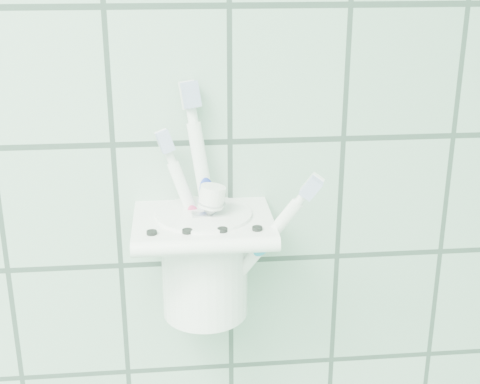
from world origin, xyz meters
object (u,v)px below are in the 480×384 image
at_px(cup, 205,260).
at_px(toothbrush_pink, 226,215).
at_px(toothpaste_tube, 195,240).
at_px(holder_bracket, 203,226).
at_px(toothbrush_orange, 212,221).
at_px(toothbrush_blue, 223,199).

height_order(cup, toothbrush_pink, toothbrush_pink).
xyz_separation_m(cup, toothpaste_tube, (-0.01, -0.01, 0.02)).
bearing_deg(toothbrush_pink, holder_bracket, -176.88).
distance_m(toothbrush_pink, toothpaste_tube, 0.04).
distance_m(cup, toothpaste_tube, 0.03).
xyz_separation_m(toothbrush_pink, toothbrush_orange, (-0.01, -0.01, -0.00)).
relative_size(cup, toothbrush_pink, 0.58).
bearing_deg(toothpaste_tube, toothbrush_blue, 8.85).
bearing_deg(cup, toothpaste_tube, -140.23).
distance_m(toothbrush_orange, toothpaste_tube, 0.02).
bearing_deg(cup, toothbrush_orange, -25.18).
bearing_deg(toothbrush_orange, cup, 168.35).
distance_m(toothbrush_blue, toothpaste_tube, 0.05).
distance_m(holder_bracket, toothbrush_blue, 0.03).
relative_size(cup, toothpaste_tube, 0.81).
height_order(cup, toothbrush_orange, toothbrush_orange).
bearing_deg(toothbrush_blue, toothbrush_pink, 32.09).
height_order(toothbrush_pink, toothpaste_tube, toothbrush_pink).
bearing_deg(toothpaste_tube, cup, 34.14).
bearing_deg(toothbrush_pink, toothpaste_tube, -175.99).
relative_size(holder_bracket, toothpaste_tube, 0.99).
xyz_separation_m(toothbrush_blue, toothbrush_orange, (-0.01, -0.00, -0.02)).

